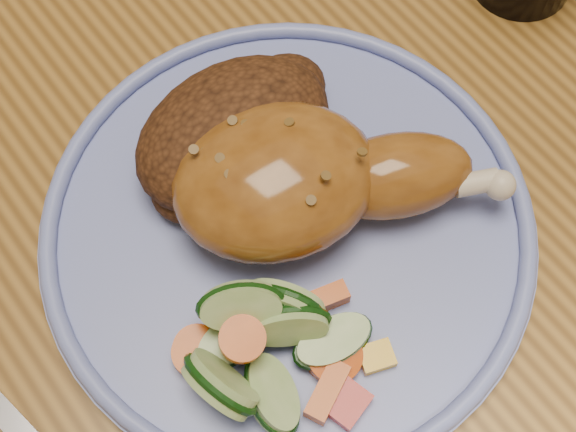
{
  "coord_description": "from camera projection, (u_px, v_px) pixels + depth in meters",
  "views": [
    {
      "loc": [
        -0.22,
        -0.24,
        1.18
      ],
      "look_at": [
        -0.11,
        -0.09,
        0.78
      ],
      "focal_mm": 50.0,
      "sensor_mm": 36.0,
      "label": 1
    }
  ],
  "objects": [
    {
      "name": "ground",
      "position": [
        307.0,
        344.0,
        1.21
      ],
      "size": [
        4.0,
        4.0,
        0.0
      ],
      "primitive_type": "plane",
      "color": "brown",
      "rests_on": "ground"
    },
    {
      "name": "plate",
      "position": [
        288.0,
        231.0,
        0.46
      ],
      "size": [
        0.28,
        0.28,
        0.01
      ],
      "primitive_type": "cylinder",
      "color": "#6F7FCC",
      "rests_on": "dining_table"
    },
    {
      "name": "vegetable_pile",
      "position": [
        269.0,
        344.0,
        0.41
      ],
      "size": [
        0.11,
        0.11,
        0.05
      ],
      "color": "#A50A05",
      "rests_on": "plate"
    },
    {
      "name": "plate_rim",
      "position": [
        288.0,
        223.0,
        0.45
      ],
      "size": [
        0.28,
        0.28,
        0.01
      ],
      "primitive_type": "torus",
      "color": "#6F7FCC",
      "rests_on": "plate"
    },
    {
      "name": "rice_pilaf",
      "position": [
        237.0,
        132.0,
        0.46
      ],
      "size": [
        0.13,
        0.09,
        0.05
      ],
      "color": "#462511",
      "rests_on": "plate"
    },
    {
      "name": "chicken_leg",
      "position": [
        305.0,
        180.0,
        0.43
      ],
      "size": [
        0.18,
        0.15,
        0.06
      ],
      "color": "#92581E",
      "rests_on": "plate"
    },
    {
      "name": "dining_table",
      "position": [
        326.0,
        107.0,
        0.6
      ],
      "size": [
        0.9,
        1.4,
        0.75
      ],
      "color": "olive",
      "rests_on": "ground"
    }
  ]
}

